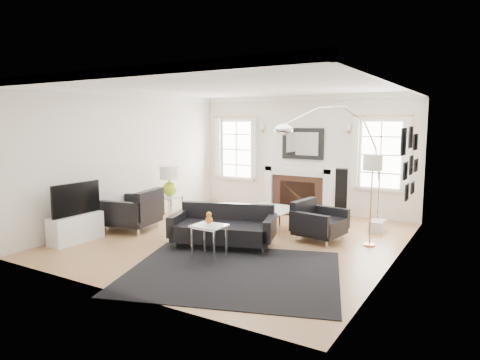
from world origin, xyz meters
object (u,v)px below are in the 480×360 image
Objects in this scene: gourd_lamp at (169,179)px; arc_floor_lamp at (333,163)px; coffee_table at (269,210)px; armchair_right at (317,222)px; armchair_left at (135,211)px; sofa at (224,228)px; fireplace at (299,190)px.

gourd_lamp is 3.62m from arc_floor_lamp.
arc_floor_lamp is at bearing 17.12° from coffee_table.
armchair_right is 3.51m from gourd_lamp.
coffee_table is (2.28, 1.42, 0.03)m from armchair_left.
armchair_right is (1.28, 1.18, 0.02)m from sofa.
fireplace is 1.91m from coffee_table.
gourd_lamp reaches higher than sofa.
gourd_lamp is (-2.35, -0.27, 0.50)m from coffee_table.
fireplace is at bearing 57.25° from armchair_left.
coffee_table is at bearing 167.95° from armchair_right.
arc_floor_lamp reaches higher than coffee_table.
sofa is 1.97× the size of armchair_right.
arc_floor_lamp is at bearing 27.23° from armchair_left.
sofa is 1.43m from coffee_table.
armchair_left is 1.73× the size of gourd_lamp.
sofa is at bearing -137.38° from armchair_right.
armchair_left reaches higher than armchair_right.
armchair_left reaches higher than coffee_table.
armchair_right is at bearing 19.18° from armchair_left.
sofa is at bearing 0.12° from armchair_left.
gourd_lamp is (-2.19, 1.14, 0.59)m from sofa.
armchair_right is 1.14m from coffee_table.
armchair_right is (1.26, -2.13, -0.21)m from fireplace.
coffee_table is at bearing 6.61° from gourd_lamp.
armchair_right is at bearing 42.62° from sofa.
armchair_right reaches higher than coffee_table.
armchair_right is 0.39× the size of arc_floor_lamp.
fireplace is 2.49m from armchair_right.
armchair_left reaches higher than sofa.
fireplace is 3.11m from gourd_lamp.
arc_floor_lamp is (1.34, 1.78, 1.07)m from sofa.
arc_floor_lamp is at bearing 52.90° from sofa.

